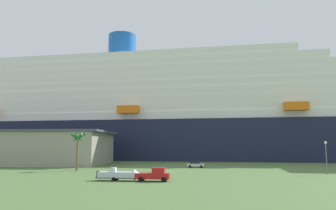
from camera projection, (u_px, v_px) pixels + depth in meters
name	position (u px, v px, depth m)	size (l,w,h in m)	color
ground_plane	(180.00, 164.00, 103.46)	(600.00, 600.00, 0.00)	#4C6B38
cruise_ship	(210.00, 117.00, 134.62)	(303.71, 53.90, 61.66)	#191E38
pickup_truck	(154.00, 175.00, 53.73)	(5.66, 2.43, 2.20)	red
small_boat_on_trailer	(121.00, 175.00, 54.48)	(8.84, 2.18, 2.15)	#595960
palm_tree	(78.00, 140.00, 77.32)	(3.55, 3.70, 8.80)	brown
street_lamp	(326.00, 152.00, 66.69)	(0.56, 0.56, 6.66)	slate
parked_car_silver_sedan	(195.00, 164.00, 86.58)	(4.49, 2.16, 1.58)	silver
parked_car_red_hatchback	(90.00, 162.00, 97.77)	(4.63, 2.50, 1.58)	red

